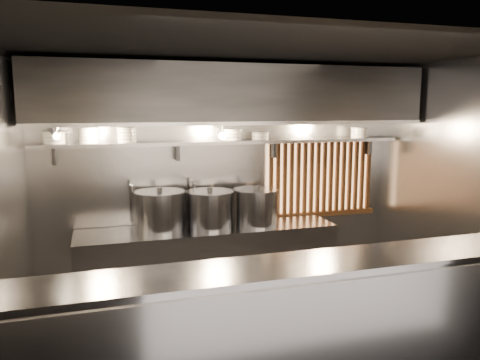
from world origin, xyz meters
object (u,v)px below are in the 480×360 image
stock_pot_left (160,211)px  stock_pot_right (210,209)px  pendant_bulb (222,136)px  heat_lamp (53,130)px  stock_pot_mid (257,207)px

stock_pot_left → stock_pot_right: 0.57m
pendant_bulb → stock_pot_left: bearing=-178.2°
heat_lamp → stock_pot_left: size_ratio=0.54×
heat_lamp → stock_pot_right: heat_lamp is taller
stock_pot_left → pendant_bulb: bearing=1.8°
pendant_bulb → stock_pot_mid: 0.94m
heat_lamp → stock_pot_right: 1.91m
stock_pot_left → stock_pot_right: stock_pot_left is taller
stock_pot_left → stock_pot_mid: stock_pot_left is taller
pendant_bulb → stock_pot_mid: (0.39, -0.09, -0.84)m
pendant_bulb → stock_pot_mid: size_ratio=0.26×
stock_pot_mid → stock_pot_right: 0.56m
stock_pot_left → stock_pot_mid: size_ratio=0.90×
pendant_bulb → stock_pot_right: 0.86m
heat_lamp → stock_pot_right: (1.63, 0.29, -0.95)m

